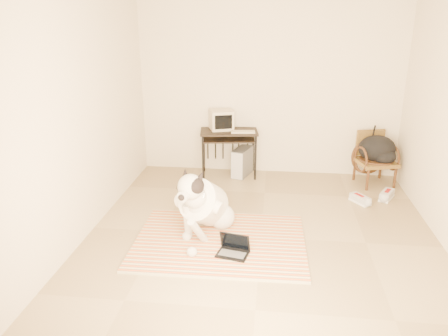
% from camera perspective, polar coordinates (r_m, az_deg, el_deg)
% --- Properties ---
extents(floor, '(4.50, 4.50, 0.00)m').
position_cam_1_polar(floor, '(5.09, 4.86, -8.98)').
color(floor, '#98835D').
rests_on(floor, ground).
extents(wall_back, '(4.50, 0.00, 4.50)m').
position_cam_1_polar(wall_back, '(6.81, 5.91, 10.39)').
color(wall_back, beige).
rests_on(wall_back, floor).
extents(wall_front, '(4.50, 0.00, 4.50)m').
position_cam_1_polar(wall_front, '(2.47, 3.80, -6.36)').
color(wall_front, beige).
rests_on(wall_front, floor).
extents(wall_left, '(0.00, 4.50, 4.50)m').
position_cam_1_polar(wall_left, '(5.06, -18.08, 6.31)').
color(wall_left, beige).
rests_on(wall_left, floor).
extents(rug, '(1.92, 1.49, 0.02)m').
position_cam_1_polar(rug, '(4.96, -0.55, -9.56)').
color(rug, orange).
rests_on(rug, floor).
extents(dog, '(0.65, 1.24, 0.90)m').
position_cam_1_polar(dog, '(5.01, -2.67, -4.83)').
color(dog, silver).
rests_on(dog, rug).
extents(laptop, '(0.36, 0.30, 0.23)m').
position_cam_1_polar(laptop, '(4.69, 1.25, -10.50)').
color(laptop, black).
rests_on(laptop, rug).
extents(computer_desk, '(0.93, 0.60, 0.73)m').
position_cam_1_polar(computer_desk, '(6.72, 0.64, 4.03)').
color(computer_desk, black).
rests_on(computer_desk, floor).
extents(crt_monitor, '(0.42, 0.41, 0.30)m').
position_cam_1_polar(crt_monitor, '(6.75, -0.35, 6.32)').
color(crt_monitor, '#C4B69A').
rests_on(crt_monitor, computer_desk).
extents(desk_keyboard, '(0.37, 0.17, 0.02)m').
position_cam_1_polar(desk_keyboard, '(6.60, 2.50, 4.74)').
color(desk_keyboard, '#C4B69A').
rests_on(desk_keyboard, computer_desk).
extents(pc_tower, '(0.32, 0.51, 0.44)m').
position_cam_1_polar(pc_tower, '(6.86, 2.39, 0.80)').
color(pc_tower, '#4F4F52').
rests_on(pc_tower, floor).
extents(rattan_chair, '(0.63, 0.62, 0.78)m').
position_cam_1_polar(rattan_chair, '(6.85, 19.05, 1.22)').
color(rattan_chair, brown).
rests_on(rattan_chair, floor).
extents(backpack, '(0.53, 0.47, 0.39)m').
position_cam_1_polar(backpack, '(6.77, 19.51, 2.24)').
color(backpack, black).
rests_on(backpack, rattan_chair).
extents(sneaker_left, '(0.28, 0.32, 0.11)m').
position_cam_1_polar(sneaker_left, '(6.20, 17.34, -3.95)').
color(sneaker_left, white).
rests_on(sneaker_left, floor).
extents(sneaker_right, '(0.27, 0.35, 0.11)m').
position_cam_1_polar(sneaker_right, '(6.44, 20.49, -3.36)').
color(sneaker_right, white).
rests_on(sneaker_right, floor).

